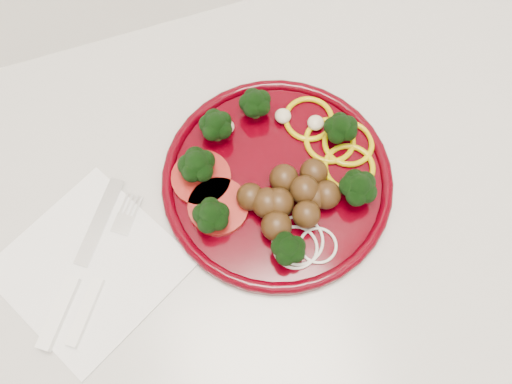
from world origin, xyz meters
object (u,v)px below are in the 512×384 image
object	(u,v)px
plate	(277,179)
knife	(72,283)
fork	(94,293)
napkin	(90,267)

from	to	relation	value
plate	knife	bearing A→B (deg)	-171.21
plate	fork	distance (m)	0.24
napkin	fork	xyz separation A→B (m)	(-0.00, -0.03, 0.01)
plate	napkin	xyz separation A→B (m)	(-0.23, -0.03, -0.02)
knife	fork	size ratio (longest dim) A/B	1.12
plate	napkin	world-z (taller)	plate
plate	napkin	distance (m)	0.24
napkin	fork	world-z (taller)	fork
plate	knife	size ratio (longest dim) A/B	1.56
napkin	plate	bearing A→B (deg)	6.49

